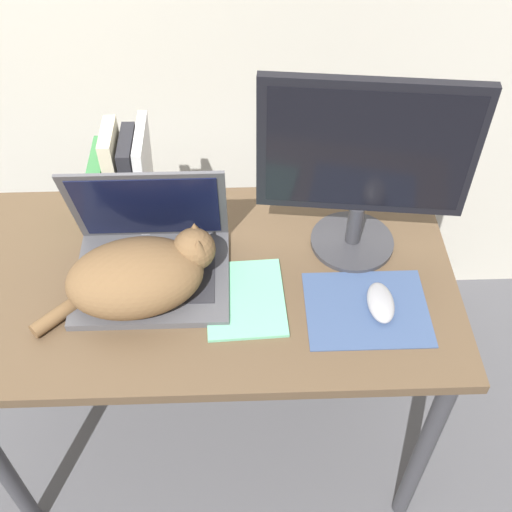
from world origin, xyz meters
name	(u,v)px	position (x,y,z in m)	size (l,w,h in m)	color
desk	(209,303)	(0.00, 0.31, 0.64)	(1.14, 0.61, 0.74)	brown
laptop	(151,256)	(-0.12, 0.33, 0.79)	(0.35, 0.27, 0.28)	#4C4C51
cat	(140,275)	(-0.14, 0.25, 0.81)	(0.40, 0.25, 0.15)	brown
external_monitor	(364,164)	(0.35, 0.40, 0.99)	(0.46, 0.20, 0.45)	#333338
mousepad	(367,309)	(0.35, 0.20, 0.74)	(0.27, 0.21, 0.00)	#384C75
computer_mouse	(381,303)	(0.38, 0.21, 0.76)	(0.06, 0.11, 0.03)	#99999E
book_row	(124,180)	(-0.19, 0.51, 0.86)	(0.13, 0.17, 0.26)	#387A42
notepad	(245,298)	(0.09, 0.24, 0.74)	(0.18, 0.23, 0.01)	#6BBC93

